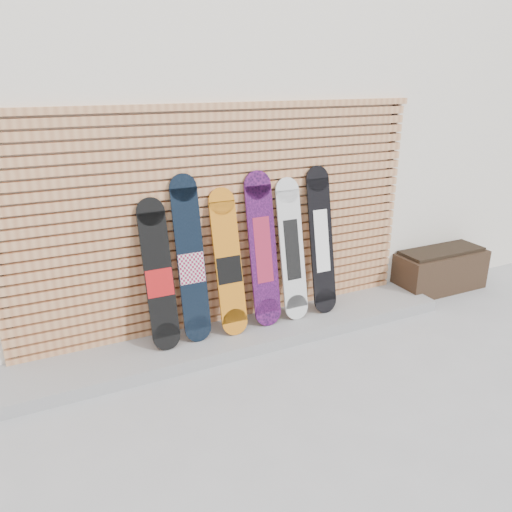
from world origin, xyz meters
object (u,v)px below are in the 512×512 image
object	(u,v)px
snowboard_5	(321,241)
snowboard_4	(292,250)
snowboard_0	(159,276)
snowboard_1	(191,261)
snowboard_2	(228,264)
planter_box	(439,270)
snowboard_3	(263,250)

from	to	relation	value
snowboard_5	snowboard_4	bearing A→B (deg)	179.96
snowboard_0	snowboard_1	distance (m)	0.33
snowboard_1	snowboard_5	world-z (taller)	snowboard_1
snowboard_1	snowboard_2	distance (m)	0.38
planter_box	snowboard_0	xyz separation A→B (m)	(-3.52, -0.02, 0.54)
snowboard_3	snowboard_4	xyz separation A→B (m)	(0.33, -0.00, -0.05)
snowboard_1	snowboard_5	size ratio (longest dim) A/B	1.02
snowboard_2	snowboard_4	xyz separation A→B (m)	(0.71, 0.02, 0.03)
snowboard_0	snowboard_4	size ratio (longest dim) A/B	0.96
snowboard_3	snowboard_5	xyz separation A→B (m)	(0.69, -0.00, -0.00)
snowboard_0	snowboard_3	world-z (taller)	snowboard_3
planter_box	snowboard_3	bearing A→B (deg)	-179.84
snowboard_1	snowboard_5	bearing A→B (deg)	-0.13
snowboard_2	snowboard_4	distance (m)	0.71
snowboard_3	snowboard_2	bearing A→B (deg)	-177.21
snowboard_0	snowboard_4	xyz separation A→B (m)	(1.40, 0.01, 0.04)
snowboard_2	snowboard_0	bearing A→B (deg)	179.47
planter_box	snowboard_0	bearing A→B (deg)	-179.69
snowboard_1	snowboard_3	distance (m)	0.75
snowboard_0	snowboard_1	size ratio (longest dim) A/B	0.88
snowboard_5	snowboard_2	bearing A→B (deg)	-179.16
snowboard_2	snowboard_4	size ratio (longest dim) A/B	0.97
snowboard_2	snowboard_3	bearing A→B (deg)	2.79
planter_box	snowboard_2	xyz separation A→B (m)	(-2.83, -0.03, 0.56)
snowboard_0	snowboard_3	size ratio (longest dim) A/B	0.90
snowboard_3	snowboard_4	world-z (taller)	snowboard_3
planter_box	snowboard_4	bearing A→B (deg)	-179.74
snowboard_2	snowboard_5	xyz separation A→B (m)	(1.07, 0.02, 0.07)
snowboard_3	snowboard_4	size ratio (longest dim) A/B	1.07
snowboard_3	snowboard_5	distance (m)	0.69
planter_box	snowboard_0	world-z (taller)	snowboard_0
planter_box	snowboard_0	size ratio (longest dim) A/B	0.84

